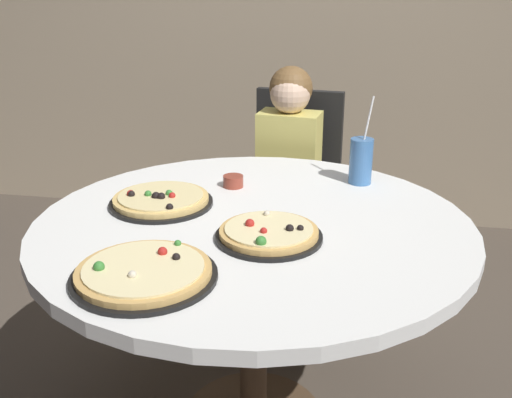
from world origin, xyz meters
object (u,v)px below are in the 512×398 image
at_px(pizza_cheese, 144,273).
at_px(chair_wooden, 293,184).
at_px(diner_child, 284,208).
at_px(soda_cup, 361,161).
at_px(sauce_bowl, 233,181).
at_px(dining_table, 253,247).
at_px(pizza_veggie, 269,233).
at_px(pizza_pepperoni, 161,200).

bearing_deg(pizza_cheese, chair_wooden, 81.51).
bearing_deg(diner_child, soda_cup, -50.18).
bearing_deg(sauce_bowl, pizza_cheese, -95.95).
height_order(dining_table, sauce_bowl, sauce_bowl).
bearing_deg(sauce_bowl, pizza_veggie, -64.84).
distance_m(dining_table, chair_wooden, 0.97).
distance_m(pizza_cheese, pizza_pepperoni, 0.49).
xyz_separation_m(chair_wooden, diner_child, (-0.02, -0.18, -0.05)).
bearing_deg(chair_wooden, pizza_veggie, -86.99).
bearing_deg(chair_wooden, soda_cup, -62.04).
bearing_deg(pizza_pepperoni, sauce_bowl, 47.64).
xyz_separation_m(chair_wooden, sauce_bowl, (-0.13, -0.68, 0.24)).
xyz_separation_m(diner_child, sauce_bowl, (-0.11, -0.50, 0.29)).
height_order(chair_wooden, pizza_cheese, chair_wooden).
bearing_deg(pizza_cheese, diner_child, 81.11).
height_order(chair_wooden, sauce_bowl, chair_wooden).
relative_size(soda_cup, sauce_bowl, 4.38).
bearing_deg(pizza_cheese, sauce_bowl, 84.05).
distance_m(pizza_pepperoni, sauce_bowl, 0.28).
height_order(chair_wooden, diner_child, diner_child).
bearing_deg(soda_cup, pizza_cheese, -121.96).
bearing_deg(pizza_veggie, pizza_pepperoni, 152.93).
bearing_deg(sauce_bowl, soda_cup, 15.51).
distance_m(diner_child, soda_cup, 0.60).
relative_size(pizza_pepperoni, sauce_bowl, 4.72).
bearing_deg(pizza_cheese, soda_cup, 58.04).
height_order(dining_table, soda_cup, soda_cup).
height_order(pizza_cheese, soda_cup, soda_cup).
xyz_separation_m(diner_child, pizza_pepperoni, (-0.30, -0.71, 0.28)).
xyz_separation_m(pizza_pepperoni, soda_cup, (0.62, 0.33, 0.06)).
relative_size(pizza_pepperoni, soda_cup, 1.08).
xyz_separation_m(pizza_veggie, pizza_pepperoni, (-0.38, 0.19, 0.00)).
xyz_separation_m(dining_table, chair_wooden, (0.01, 0.96, -0.13)).
bearing_deg(pizza_pepperoni, soda_cup, 27.88).
bearing_deg(pizza_veggie, soda_cup, 65.24).
height_order(pizza_veggie, sauce_bowl, pizza_veggie).
bearing_deg(dining_table, soda_cup, 52.48).
height_order(pizza_veggie, soda_cup, soda_cup).
relative_size(dining_table, diner_child, 1.21).
height_order(pizza_pepperoni, sauce_bowl, pizza_pepperoni).
bearing_deg(chair_wooden, dining_table, -90.61).
relative_size(dining_table, chair_wooden, 1.38).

